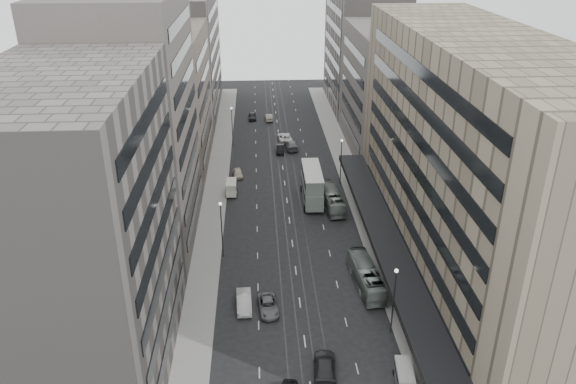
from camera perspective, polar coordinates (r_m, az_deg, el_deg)
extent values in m
plane|color=black|center=(68.03, 1.28, -11.66)|extent=(220.00, 220.00, 0.00)
cube|color=gray|center=(101.71, 6.39, 1.47)|extent=(4.00, 125.00, 0.15)
cube|color=gray|center=(100.62, -7.22, 1.15)|extent=(4.00, 125.00, 0.15)
cube|color=gray|center=(72.23, 18.17, 2.98)|extent=(15.00, 60.00, 30.00)
cube|color=black|center=(74.17, 10.14, -4.97)|extent=(4.40, 60.00, 0.50)
cube|color=#544E49|center=(113.09, 10.33, 10.09)|extent=(15.00, 28.00, 24.00)
cube|color=slate|center=(141.24, 7.65, 14.10)|extent=(15.00, 32.00, 28.00)
cube|color=slate|center=(55.57, -20.63, -4.26)|extent=(15.00, 28.00, 30.00)
cube|color=#544E49|center=(78.81, -15.62, 6.70)|extent=(15.00, 26.00, 34.00)
cube|color=#6E6055|center=(105.48, -12.54, 9.08)|extent=(15.00, 28.00, 25.00)
cube|color=slate|center=(136.91, -10.61, 13.55)|extent=(15.00, 38.00, 28.00)
cylinder|color=#262628|center=(63.11, 10.66, -10.99)|extent=(0.16, 0.16, 8.00)
sphere|color=silver|center=(60.81, 10.96, -7.86)|extent=(0.44, 0.44, 0.44)
cylinder|color=#262628|center=(97.56, 5.39, 2.96)|extent=(0.16, 0.16, 8.00)
sphere|color=silver|center=(96.08, 5.49, 5.22)|extent=(0.44, 0.44, 0.44)
cylinder|color=#262628|center=(75.93, -6.74, -3.97)|extent=(0.16, 0.16, 8.00)
sphere|color=silver|center=(74.03, -6.90, -1.20)|extent=(0.44, 0.44, 0.44)
cylinder|color=#262628|center=(115.35, -5.69, 6.52)|extent=(0.16, 0.16, 8.00)
sphere|color=silver|center=(114.11, -5.77, 8.46)|extent=(0.44, 0.44, 0.44)
imported|color=gray|center=(71.53, 7.91, -8.43)|extent=(3.30, 10.70, 2.94)
imported|color=gray|center=(90.34, 4.41, -0.67)|extent=(3.38, 10.66, 2.92)
cube|color=gray|center=(91.79, 2.45, 0.12)|extent=(2.95, 10.31, 2.63)
cube|color=gray|center=(90.77, 2.47, 1.53)|extent=(2.89, 9.90, 2.29)
cube|color=silver|center=(90.29, 2.49, 2.23)|extent=(2.95, 10.31, 0.14)
cylinder|color=black|center=(88.94, 1.72, -1.68)|extent=(0.33, 1.15, 1.14)
cylinder|color=black|center=(89.19, 3.55, -1.63)|extent=(0.33, 1.15, 1.14)
cylinder|color=black|center=(95.58, 1.38, 0.34)|extent=(0.33, 1.15, 1.14)
cylinder|color=black|center=(95.82, 3.09, 0.37)|extent=(0.33, 1.15, 1.14)
cube|color=#545A5B|center=(59.18, 11.70, -18.04)|extent=(1.99, 3.96, 0.99)
cube|color=#A2A29D|center=(58.58, 11.78, -17.41)|extent=(1.95, 3.88, 0.78)
cylinder|color=black|center=(60.30, 10.70, -17.59)|extent=(0.22, 0.58, 0.57)
cylinder|color=black|center=(60.55, 12.27, -17.55)|extent=(0.22, 0.58, 0.57)
cube|color=silver|center=(94.94, -5.76, 0.24)|extent=(1.72, 3.80, 1.17)
cube|color=beige|center=(94.51, -5.79, 0.81)|extent=(1.68, 3.72, 0.92)
cylinder|color=black|center=(94.11, -6.29, -0.42)|extent=(0.17, 0.61, 0.61)
cylinder|color=black|center=(94.02, -5.25, -0.39)|extent=(0.17, 0.61, 0.61)
cylinder|color=black|center=(96.37, -6.22, 0.23)|extent=(0.17, 0.61, 0.61)
cylinder|color=black|center=(96.29, -5.21, 0.25)|extent=(0.17, 0.61, 0.61)
imported|color=beige|center=(67.81, -4.49, -11.03)|extent=(1.94, 5.00, 1.62)
imported|color=slate|center=(67.22, -2.03, -11.47)|extent=(2.77, 5.11, 1.36)
imported|color=#232325|center=(59.30, 3.75, -17.30)|extent=(2.80, 5.76, 1.62)
imported|color=beige|center=(101.80, -5.14, 1.93)|extent=(2.12, 4.22, 1.38)
imported|color=black|center=(112.64, -0.78, 4.39)|extent=(1.74, 4.37, 1.41)
imported|color=white|center=(118.67, -0.33, 5.56)|extent=(3.37, 6.19, 1.65)
imported|color=#5E5E60|center=(114.47, 0.35, 4.81)|extent=(2.68, 5.92, 1.68)
imported|color=black|center=(133.18, -3.65, 7.71)|extent=(1.81, 4.47, 1.52)
imported|color=gray|center=(132.22, -1.94, 7.60)|extent=(1.63, 4.53, 1.48)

